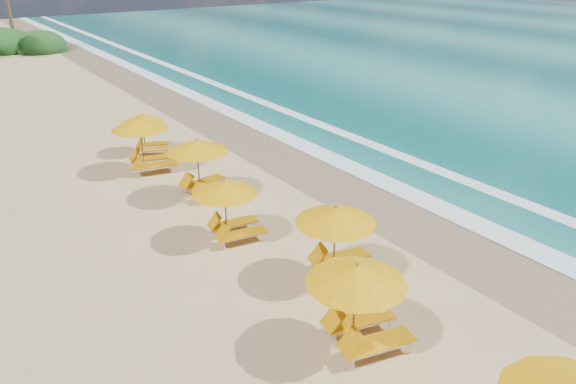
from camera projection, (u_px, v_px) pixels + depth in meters
The scene contains 9 objects.
ground at pixel (288, 222), 19.34m from camera, with size 160.00×160.00×0.00m, color tan.
wet_sand at pixel (368, 195), 21.44m from camera, with size 4.00×160.00×0.01m, color #826A4D.
surf_foam at pixel (414, 180), 22.84m from camera, with size 4.00×160.00×0.01m.
station_1 at pixel (362, 300), 12.64m from camera, with size 3.05×2.94×2.48m.
station_2 at pixel (341, 237), 15.47m from camera, with size 3.05×2.95×2.45m.
station_3 at pixel (230, 206), 17.69m from camera, with size 2.66×2.53×2.24m.
station_4 at pixel (202, 163), 20.89m from camera, with size 2.85×2.68×2.50m.
station_5 at pixel (146, 141), 23.38m from camera, with size 3.10×2.98×2.54m.
station_6 at pixel (147, 130), 25.64m from camera, with size 2.69×2.67×2.05m.
Camera 1 is at (-9.87, -14.06, 8.96)m, focal length 32.76 mm.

